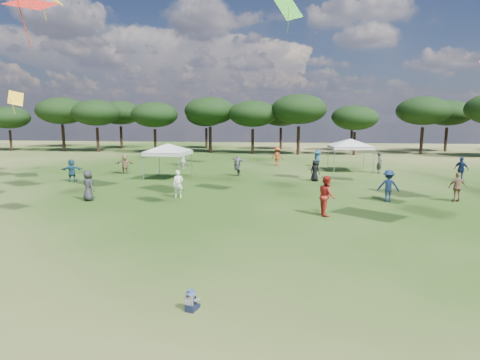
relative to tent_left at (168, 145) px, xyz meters
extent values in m
plane|color=#2D4F17|center=(6.72, -21.88, -2.57)|extent=(140.00, 140.00, 0.00)
cylinder|color=black|center=(-30.23, 23.22, -1.11)|extent=(0.33, 0.33, 2.92)
ellipsoid|color=black|center=(-30.23, 23.22, 2.10)|extent=(5.67, 5.67, 3.06)
cylinder|color=black|center=(-22.34, 23.41, -0.82)|extent=(0.40, 0.40, 3.49)
ellipsoid|color=black|center=(-22.34, 23.41, 3.02)|extent=(6.79, 6.79, 3.66)
cylinder|color=black|center=(-17.19, 23.14, -0.91)|extent=(0.38, 0.38, 3.32)
ellipsoid|color=black|center=(-17.19, 23.14, 2.74)|extent=(6.44, 6.44, 3.47)
cylinder|color=black|center=(-8.78, 22.42, -1.00)|extent=(0.36, 0.36, 3.14)
ellipsoid|color=black|center=(-8.78, 22.42, 2.46)|extent=(6.11, 6.11, 3.29)
cylinder|color=black|center=(-1.67, 23.93, -0.84)|extent=(0.40, 0.40, 3.46)
ellipsoid|color=black|center=(-1.67, 23.93, 2.97)|extent=(6.73, 6.73, 3.63)
cylinder|color=black|center=(4.15, 22.75, -0.97)|extent=(0.37, 0.37, 3.21)
ellipsoid|color=black|center=(4.15, 22.75, 2.57)|extent=(6.24, 6.24, 3.36)
cylinder|color=black|center=(9.98, 22.30, -0.79)|extent=(0.41, 0.41, 3.56)
ellipsoid|color=black|center=(9.98, 22.30, 3.12)|extent=(6.91, 6.91, 3.73)
cylinder|color=black|center=(16.92, 22.63, -1.13)|extent=(0.33, 0.33, 2.88)
ellipsoid|color=black|center=(16.92, 22.63, 2.04)|extent=(5.60, 5.60, 3.02)
cylinder|color=black|center=(25.68, 25.10, -0.85)|extent=(0.39, 0.39, 3.44)
ellipsoid|color=black|center=(25.68, 25.10, 2.94)|extent=(6.69, 6.69, 3.60)
cylinder|color=black|center=(-27.37, 31.68, -0.76)|extent=(0.41, 0.41, 3.62)
ellipsoid|color=black|center=(-27.37, 31.68, 3.22)|extent=(7.03, 7.03, 3.79)
cylinder|color=black|center=(-16.67, 29.69, -0.89)|extent=(0.39, 0.39, 3.37)
ellipsoid|color=black|center=(-16.67, 29.69, 2.82)|extent=(6.54, 6.54, 3.53)
cylinder|color=black|center=(-3.79, 31.43, -1.01)|extent=(0.36, 0.36, 3.11)
ellipsoid|color=black|center=(-3.79, 31.43, 2.41)|extent=(6.05, 6.05, 3.26)
cylinder|color=black|center=(7.55, 30.64, -0.97)|extent=(0.37, 0.37, 3.20)
ellipsoid|color=black|center=(7.55, 30.64, 2.55)|extent=(6.21, 6.21, 3.35)
cylinder|color=black|center=(17.55, 29.46, -1.07)|extent=(0.34, 0.34, 2.99)
ellipsoid|color=black|center=(17.55, 29.46, 2.22)|extent=(5.81, 5.81, 3.13)
cylinder|color=black|center=(30.34, 29.87, -0.92)|extent=(0.38, 0.38, 3.31)
ellipsoid|color=black|center=(30.34, 29.87, 2.73)|extent=(6.43, 6.43, 3.47)
cylinder|color=gray|center=(-1.50, -1.22, -1.56)|extent=(0.06, 0.06, 2.02)
cylinder|color=gray|center=(1.22, -1.50, -1.56)|extent=(0.06, 0.06, 2.02)
cylinder|color=gray|center=(-1.22, 1.50, -1.56)|extent=(0.06, 0.06, 2.02)
cylinder|color=gray|center=(1.50, 1.22, -1.56)|extent=(0.06, 0.06, 2.02)
cube|color=silver|center=(0.00, 0.00, -0.60)|extent=(3.18, 3.18, 0.25)
pyramid|color=silver|center=(0.00, 0.00, 0.12)|extent=(5.86, 5.86, 0.60)
cylinder|color=gray|center=(12.67, 4.65, -1.49)|extent=(0.06, 0.06, 2.15)
cylinder|color=gray|center=(15.83, 4.88, -1.49)|extent=(0.06, 0.06, 2.15)
cylinder|color=gray|center=(12.44, 7.81, -1.49)|extent=(0.06, 0.06, 2.15)
cylinder|color=gray|center=(15.60, 8.04, -1.49)|extent=(0.06, 0.06, 2.15)
cube|color=silver|center=(14.13, 6.34, -0.47)|extent=(3.56, 3.56, 0.25)
pyramid|color=silver|center=(14.13, 6.34, 0.26)|extent=(6.77, 6.77, 0.60)
cube|color=black|center=(6.84, -20.23, -2.49)|extent=(0.27, 0.27, 0.17)
cube|color=black|center=(6.81, -20.06, -2.53)|extent=(0.13, 0.21, 0.09)
cube|color=black|center=(6.95, -20.09, -2.53)|extent=(0.13, 0.21, 0.09)
cube|color=white|center=(6.84, -20.23, -2.30)|extent=(0.24, 0.20, 0.22)
cylinder|color=white|center=(6.72, -20.14, -2.30)|extent=(0.12, 0.22, 0.13)
cylinder|color=white|center=(6.99, -20.20, -2.30)|extent=(0.12, 0.22, 0.13)
sphere|color=#E0B293|center=(6.84, -20.23, -2.15)|extent=(0.15, 0.15, 0.15)
cone|color=#4B60B0|center=(6.84, -20.23, -2.11)|extent=(0.25, 0.25, 0.03)
cylinder|color=#4B60B0|center=(6.84, -20.23, -2.08)|extent=(0.16, 0.16, 0.07)
imported|color=#A6221B|center=(10.82, -10.13, -1.63)|extent=(0.82, 1.00, 1.89)
imported|color=silver|center=(-0.63, 6.04, -1.81)|extent=(0.68, 0.82, 1.52)
imported|color=#2B2C2F|center=(-2.00, -8.32, -1.72)|extent=(0.99, 0.91, 1.71)
imported|color=black|center=(10.87, 0.44, -1.79)|extent=(0.91, 0.87, 1.57)
imported|color=navy|center=(11.62, 9.92, -1.72)|extent=(1.34, 2.15, 1.71)
imported|color=#4B4B50|center=(4.92, 2.35, -1.75)|extent=(1.69, 1.90, 1.63)
imported|color=#28282C|center=(16.44, 5.46, -1.70)|extent=(0.67, 0.76, 1.74)
imported|color=#8C614C|center=(18.19, -6.02, -1.76)|extent=(0.99, 0.51, 1.62)
imported|color=navy|center=(21.40, 1.70, -1.68)|extent=(0.99, 1.09, 1.78)
imported|color=#AB3D1C|center=(7.80, 9.76, -1.65)|extent=(1.33, 0.97, 1.84)
imported|color=#967852|center=(-4.49, 2.47, -1.74)|extent=(1.62, 0.98, 1.66)
imported|color=white|center=(2.70, -6.80, -1.78)|extent=(0.66, 0.52, 1.59)
imported|color=navy|center=(-6.58, -2.01, -1.74)|extent=(1.62, 0.90, 1.66)
imported|color=navy|center=(14.45, -6.46, -1.69)|extent=(1.25, 0.88, 1.76)
plane|color=yellow|center=(-12.78, 1.09, 3.56)|extent=(1.40, 1.67, 1.37)
plane|color=#2D901C|center=(8.68, 6.16, 10.96)|extent=(2.86, 1.87, 2.47)
plane|color=red|center=(-2.13, -11.97, 6.86)|extent=(2.20, 2.23, 1.09)
camera|label=1|loc=(9.13, -28.93, 1.94)|focal=30.00mm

